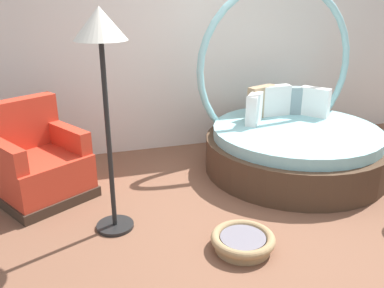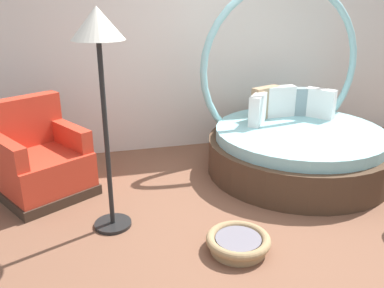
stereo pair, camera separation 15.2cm
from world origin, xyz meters
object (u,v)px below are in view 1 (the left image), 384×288
Objects in this scene: round_daybed at (292,136)px; red_armchair at (37,165)px; pet_basket at (243,241)px; floor_lamp at (101,47)px.

round_daybed is 1.88× the size of red_armchair.
floor_lamp is (-0.93, 0.61, 1.46)m from pet_basket.
red_armchair is 2.13m from pet_basket.
round_daybed is 1.81m from pet_basket.
round_daybed reaches higher than pet_basket.
pet_basket is at bearing -42.44° from red_armchair.
round_daybed is at bearing 48.86° from pet_basket.
pet_basket is at bearing -33.53° from floor_lamp.
red_armchair is at bearing 178.22° from round_daybed.
floor_lamp is at bearing 146.47° from pet_basket.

